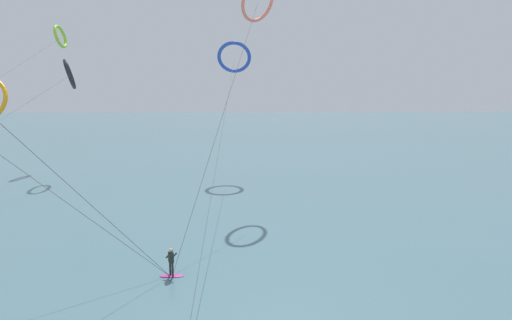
{
  "coord_description": "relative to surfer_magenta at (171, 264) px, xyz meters",
  "views": [
    {
      "loc": [
        -1.01,
        -1.27,
        10.62
      ],
      "look_at": [
        0.0,
        21.44,
        6.72
      ],
      "focal_mm": 28.24,
      "sensor_mm": 36.0,
      "label": 1
    }
  ],
  "objects": [
    {
      "name": "sea_water",
      "position": [
        4.91,
        85.78,
        -0.78
      ],
      "size": [
        400.0,
        200.0,
        0.08
      ],
      "primitive_type": "cube",
      "color": "#476B75",
      "rests_on": "ground"
    },
    {
      "name": "kite_coral",
      "position": [
        5.87,
        18.53,
        18.3
      ],
      "size": [
        8.06,
        20.7,
        21.07
      ],
      "rotation": [
        0.0,
        0.0,
        3.9
      ],
      "color": "#EA7260",
      "rests_on": "ground"
    },
    {
      "name": "kite_lime",
      "position": [
        -21.39,
        38.7,
        17.42
      ],
      "size": [
        1.2,
        50.58,
        19.97
      ],
      "rotation": [
        0.0,
        0.0,
        1.55
      ],
      "color": "#8CC62D",
      "rests_on": "ground"
    },
    {
      "name": "surfer_magenta",
      "position": [
        0.0,
        0.0,
        0.0
      ],
      "size": [
        1.4,
        0.73,
        1.7
      ],
      "rotation": [
        0.0,
        0.0,
        2.24
      ],
      "color": "#CC288E",
      "rests_on": "ground"
    },
    {
      "name": "kite_charcoal",
      "position": [
        -16.79,
        29.45,
        11.82
      ],
      "size": [
        3.22,
        42.4,
        14.54
      ],
      "rotation": [
        0.0,
        0.0,
        2.02
      ],
      "color": "black",
      "rests_on": "ground"
    },
    {
      "name": "kite_cobalt",
      "position": [
        3.47,
        29.64,
        13.94
      ],
      "size": [
        4.36,
        42.53,
        16.73
      ],
      "rotation": [
        0.0,
        0.0,
        3.09
      ],
      "color": "#2647B7",
      "rests_on": "ground"
    }
  ]
}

